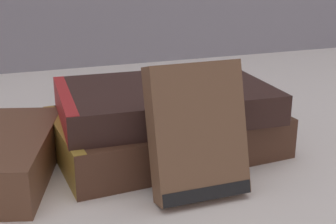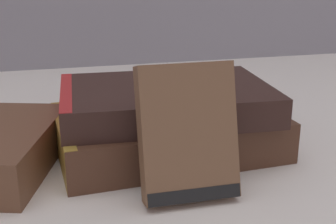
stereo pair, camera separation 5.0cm
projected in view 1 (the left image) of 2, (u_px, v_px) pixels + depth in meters
The scene contains 6 objects.
ground_plane at pixel (152, 166), 0.49m from camera, with size 3.00×3.00×0.00m, color silver.
book_flat_bottom at pixel (161, 132), 0.53m from camera, with size 0.25×0.17×0.05m.
book_flat_top at pixel (160, 100), 0.51m from camera, with size 0.23×0.16×0.03m.
book_leaning_front at pixel (197, 136), 0.42m from camera, with size 0.09×0.06×0.12m.
pocket_watch at pixel (198, 84), 0.50m from camera, with size 0.06×0.06×0.01m.
reading_glasses at pixel (67, 121), 0.62m from camera, with size 0.10×0.04×0.00m.
Camera 1 is at (-0.14, -0.43, 0.21)m, focal length 50.00 mm.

